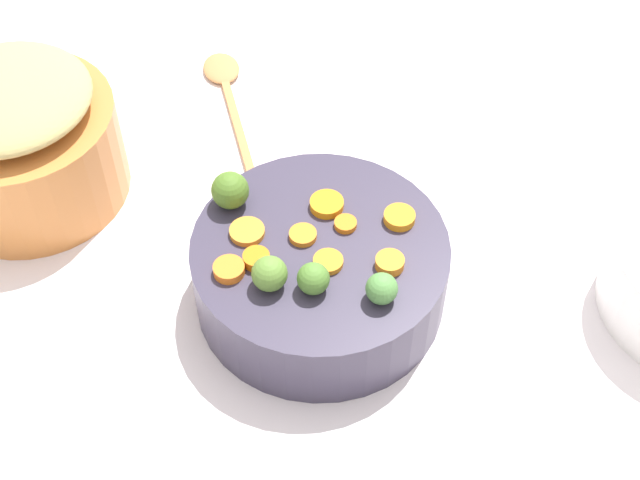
% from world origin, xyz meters
% --- Properties ---
extents(tabletop, '(2.40, 2.40, 0.02)m').
position_xyz_m(tabletop, '(0.00, 0.00, 0.01)').
color(tabletop, white).
rests_on(tabletop, ground).
extents(serving_bowl_carrots, '(0.28, 0.28, 0.09)m').
position_xyz_m(serving_bowl_carrots, '(-0.04, -0.03, 0.07)').
color(serving_bowl_carrots, '#373144').
rests_on(serving_bowl_carrots, tabletop).
extents(metal_pot, '(0.24, 0.24, 0.13)m').
position_xyz_m(metal_pot, '(-0.32, 0.25, 0.08)').
color(metal_pot, '#C97839').
rests_on(metal_pot, tabletop).
extents(stuffing_mound, '(0.20, 0.20, 0.04)m').
position_xyz_m(stuffing_mound, '(-0.32, 0.25, 0.17)').
color(stuffing_mound, tan).
rests_on(stuffing_mound, metal_pot).
extents(carrot_slice_0, '(0.05, 0.05, 0.01)m').
position_xyz_m(carrot_slice_0, '(-0.10, 0.01, 0.11)').
color(carrot_slice_0, orange).
rests_on(carrot_slice_0, serving_bowl_carrots).
extents(carrot_slice_1, '(0.04, 0.04, 0.01)m').
position_xyz_m(carrot_slice_1, '(0.06, -0.03, 0.12)').
color(carrot_slice_1, orange).
rests_on(carrot_slice_1, serving_bowl_carrots).
extents(carrot_slice_2, '(0.04, 0.04, 0.01)m').
position_xyz_m(carrot_slice_2, '(-0.11, -0.03, 0.12)').
color(carrot_slice_2, orange).
rests_on(carrot_slice_2, serving_bowl_carrots).
extents(carrot_slice_3, '(0.04, 0.04, 0.01)m').
position_xyz_m(carrot_slice_3, '(-0.04, -0.06, 0.11)').
color(carrot_slice_3, orange).
rests_on(carrot_slice_3, serving_bowl_carrots).
extents(carrot_slice_4, '(0.05, 0.05, 0.01)m').
position_xyz_m(carrot_slice_4, '(-0.14, -0.03, 0.12)').
color(carrot_slice_4, orange).
rests_on(carrot_slice_4, serving_bowl_carrots).
extents(carrot_slice_5, '(0.03, 0.03, 0.01)m').
position_xyz_m(carrot_slice_5, '(-0.05, -0.01, 0.11)').
color(carrot_slice_5, orange).
rests_on(carrot_slice_5, serving_bowl_carrots).
extents(carrot_slice_6, '(0.05, 0.05, 0.01)m').
position_xyz_m(carrot_slice_6, '(-0.01, 0.02, 0.12)').
color(carrot_slice_6, orange).
rests_on(carrot_slice_6, serving_bowl_carrots).
extents(carrot_slice_7, '(0.04, 0.04, 0.01)m').
position_xyz_m(carrot_slice_7, '(0.02, -0.08, 0.12)').
color(carrot_slice_7, orange).
rests_on(carrot_slice_7, serving_bowl_carrots).
extents(carrot_slice_8, '(0.03, 0.03, 0.01)m').
position_xyz_m(carrot_slice_8, '(-0.00, -0.01, 0.11)').
color(carrot_slice_8, orange).
rests_on(carrot_slice_8, serving_bowl_carrots).
extents(brussels_sprout_0, '(0.04, 0.04, 0.04)m').
position_xyz_m(brussels_sprout_0, '(-0.11, 0.06, 0.13)').
color(brussels_sprout_0, '#486D24').
rests_on(brussels_sprout_0, serving_bowl_carrots).
extents(brussels_sprout_1, '(0.04, 0.04, 0.04)m').
position_xyz_m(brussels_sprout_1, '(-0.10, -0.06, 0.13)').
color(brussels_sprout_1, '#598232').
rests_on(brussels_sprout_1, serving_bowl_carrots).
extents(brussels_sprout_2, '(0.03, 0.03, 0.03)m').
position_xyz_m(brussels_sprout_2, '(-0.00, -0.12, 0.13)').
color(brussels_sprout_2, '#508941').
rests_on(brussels_sprout_2, serving_bowl_carrots).
extents(brussels_sprout_3, '(0.03, 0.03, 0.03)m').
position_xyz_m(brussels_sprout_3, '(-0.06, -0.08, 0.13)').
color(brussels_sprout_3, '#4D7B2F').
rests_on(brussels_sprout_3, serving_bowl_carrots).
extents(wooden_spoon, '(0.06, 0.29, 0.01)m').
position_xyz_m(wooden_spoon, '(-0.04, 0.35, 0.03)').
color(wooden_spoon, '#B67B47').
rests_on(wooden_spoon, tabletop).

